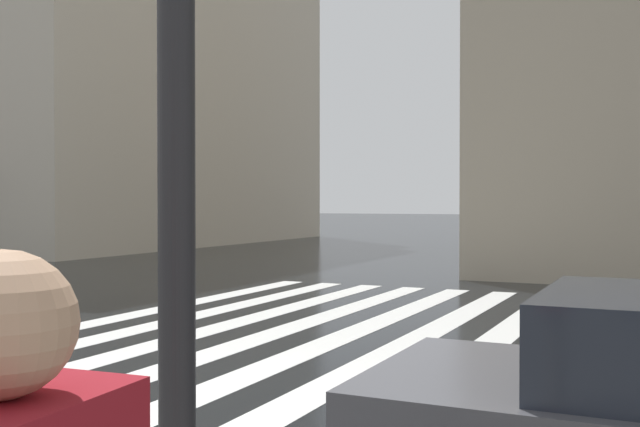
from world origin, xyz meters
The scene contains 2 objects.
ground_plane centered at (0.00, 0.00, 0.00)m, with size 220.00×220.00×0.00m, color black.
zebra_crossing centered at (4.00, 0.86, 0.00)m, with size 13.00×6.50×0.01m.
Camera 1 is at (-5.41, -4.36, 1.90)m, focal length 42.20 mm.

